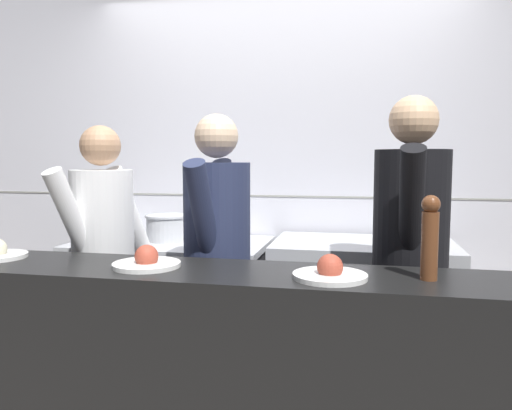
{
  "coord_description": "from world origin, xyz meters",
  "views": [
    {
      "loc": [
        0.54,
        -2.05,
        1.4
      ],
      "look_at": [
        -0.02,
        0.61,
        1.15
      ],
      "focal_mm": 35.0,
      "sensor_mm": 36.0,
      "label": 1
    }
  ],
  "objects": [
    {
      "name": "wall_back_tiled",
      "position": [
        0.0,
        1.31,
        1.3
      ],
      "size": [
        8.0,
        0.06,
        2.6
      ],
      "color": "silver",
      "rests_on": "ground_plane"
    },
    {
      "name": "oven_range",
      "position": [
        -0.63,
        0.9,
        0.44
      ],
      "size": [
        1.21,
        0.71,
        0.88
      ],
      "color": "#232326",
      "rests_on": "ground_plane"
    },
    {
      "name": "prep_counter",
      "position": [
        0.56,
        0.9,
        0.46
      ],
      "size": [
        1.05,
        0.65,
        0.92
      ],
      "color": "#B7BABF",
      "rests_on": "ground_plane"
    },
    {
      "name": "pass_counter",
      "position": [
        -0.07,
        -0.17,
        0.48
      ],
      "size": [
        2.94,
        0.45,
        0.96
      ],
      "color": "black",
      "rests_on": "ground_plane"
    },
    {
      "name": "stock_pot",
      "position": [
        -0.67,
        0.93,
        0.97
      ],
      "size": [
        0.29,
        0.29,
        0.16
      ],
      "color": "#B7BABF",
      "rests_on": "oven_range"
    },
    {
      "name": "plated_dish_appetiser",
      "position": [
        -0.32,
        -0.17,
        0.98
      ],
      "size": [
        0.28,
        0.28,
        0.1
      ],
      "color": "white",
      "rests_on": "pass_counter"
    },
    {
      "name": "plated_dish_dessert",
      "position": [
        0.43,
        -0.22,
        0.98
      ],
      "size": [
        0.28,
        0.28,
        0.1
      ],
      "color": "white",
      "rests_on": "pass_counter"
    },
    {
      "name": "pepper_mill",
      "position": [
        0.79,
        -0.16,
        1.12
      ],
      "size": [
        0.07,
        0.07,
        0.31
      ],
      "color": "brown",
      "rests_on": "pass_counter"
    },
    {
      "name": "chef_head_cook",
      "position": [
        -0.78,
        0.31,
        0.88
      ],
      "size": [
        0.41,
        0.68,
        1.57
      ],
      "rotation": [
        0.0,
        0.0,
        -0.33
      ],
      "color": "black",
      "rests_on": "ground_plane"
    },
    {
      "name": "chef_sous",
      "position": [
        -0.15,
        0.29,
        0.9
      ],
      "size": [
        0.34,
        0.71,
        1.62
      ],
      "rotation": [
        0.0,
        0.0,
        -0.03
      ],
      "color": "black",
      "rests_on": "ground_plane"
    },
    {
      "name": "chef_line",
      "position": [
        0.77,
        0.34,
        0.94
      ],
      "size": [
        0.37,
        0.74,
        1.69
      ],
      "rotation": [
        0.0,
        0.0,
        -0.09
      ],
      "color": "black",
      "rests_on": "ground_plane"
    }
  ]
}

